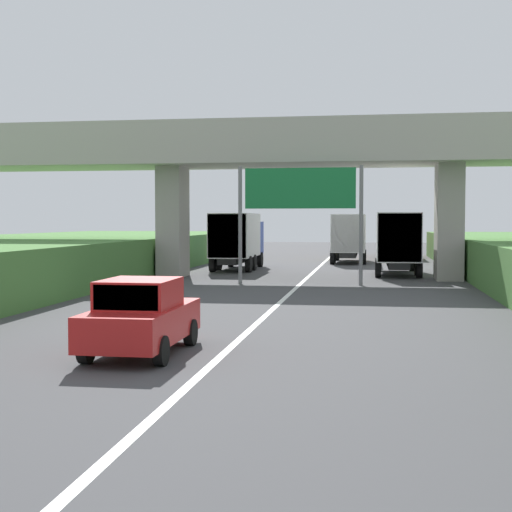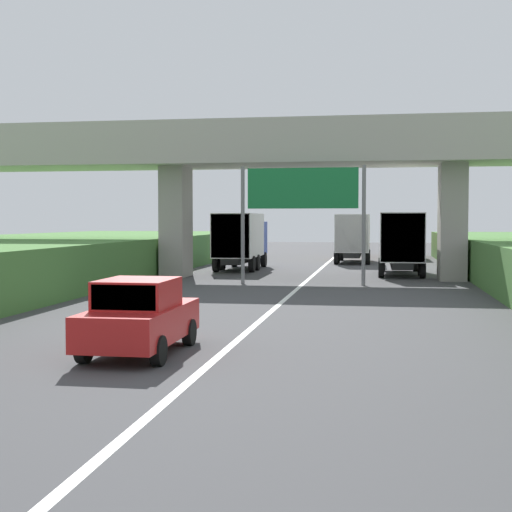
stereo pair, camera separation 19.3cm
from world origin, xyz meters
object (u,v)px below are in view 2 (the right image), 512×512
object	(u,v)px
truck_blue	(241,238)
truck_orange	(398,234)
truck_yellow	(353,236)
truck_silver	(401,240)
car_red	(139,317)
overhead_highway_sign	(303,196)

from	to	relation	value
truck_blue	truck_orange	world-z (taller)	same
truck_yellow	truck_silver	world-z (taller)	same
truck_blue	car_red	world-z (taller)	truck_blue
truck_orange	truck_yellow	bearing A→B (deg)	-112.49
truck_orange	car_red	world-z (taller)	truck_orange
car_red	truck_orange	bearing A→B (deg)	81.16
car_red	overhead_highway_sign	bearing A→B (deg)	84.31
truck_blue	truck_yellow	size ratio (longest dim) A/B	1.00
truck_yellow	car_red	bearing A→B (deg)	-95.59
truck_orange	car_red	distance (m)	45.61
overhead_highway_sign	truck_orange	xyz separation A→B (m)	(5.17, 26.63, -2.21)
truck_yellow	car_red	world-z (taller)	truck_yellow
overhead_highway_sign	truck_silver	bearing A→B (deg)	56.46
truck_silver	truck_orange	distance (m)	19.45
overhead_highway_sign	truck_yellow	distance (m)	18.63
truck_orange	truck_silver	bearing A→B (deg)	-91.21
truck_orange	car_red	xyz separation A→B (m)	(-7.01, -45.05, -1.08)
truck_orange	truck_blue	bearing A→B (deg)	-120.62
truck_blue	truck_orange	xyz separation A→B (m)	(9.95, 16.81, 0.00)
truck_orange	car_red	bearing A→B (deg)	-98.84
truck_blue	car_red	xyz separation A→B (m)	(2.94, -28.25, -1.08)
truck_blue	truck_yellow	distance (m)	10.80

